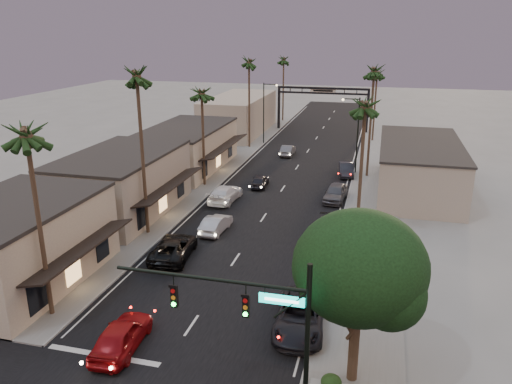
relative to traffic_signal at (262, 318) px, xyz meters
The scene contains 32 objects.
ground 36.80m from the traffic_signal, 98.98° to the left, with size 200.00×200.00×0.00m, color slate.
road 41.70m from the traffic_signal, 97.90° to the left, with size 14.00×120.00×0.02m, color black.
sidewalk_left 50.60m from the traffic_signal, 107.56° to the left, with size 5.00×92.00×0.12m, color slate.
sidewalk_right 48.41m from the traffic_signal, 85.46° to the left, with size 5.00×92.00×0.12m, color slate.
storefront_near 20.46m from the traffic_signal, 156.82° to the left, with size 8.00×12.00×5.50m, color tan.
storefront_mid 28.96m from the traffic_signal, 130.35° to the left, with size 8.00×14.00×5.50m, color gray.
storefront_far 42.43m from the traffic_signal, 116.19° to the left, with size 8.00×16.00×5.00m, color tan.
storefront_dist 63.83m from the traffic_signal, 107.03° to the left, with size 8.00×20.00×6.00m, color gray.
building_right 37.04m from the traffic_signal, 77.00° to the left, with size 8.00×18.00×5.00m, color gray.
traffic_signal is the anchor object (origin of this frame).
corner_tree 5.20m from the traffic_signal, 42.31° to the left, with size 6.20×6.20×8.80m.
arch 66.24m from the traffic_signal, 94.93° to the left, with size 15.20×0.40×7.27m.
streetlight_right 41.02m from the traffic_signal, 88.28° to the left, with size 2.13×0.30×9.00m.
streetlight_left 55.45m from the traffic_signal, 103.14° to the left, with size 2.13×0.30×9.00m.
palm_la 16.42m from the traffic_signal, 160.71° to the left, with size 3.20×3.20×13.20m.
palm_lb 24.44m from the traffic_signal, 128.44° to the left, with size 3.20×3.20×15.20m.
palm_lc 35.46m from the traffic_signal, 114.06° to the left, with size 3.20×3.20×12.20m.
palm_ld 53.47m from the traffic_signal, 105.65° to the left, with size 3.20×3.20×14.20m.
palm_ra 21.19m from the traffic_signal, 81.72° to the left, with size 3.20×3.20×13.20m.
palm_rb 40.77m from the traffic_signal, 85.84° to the left, with size 3.20×3.20×14.20m.
palm_rc 60.31m from the traffic_signal, 87.22° to the left, with size 3.20×3.20×12.20m.
palm_far 75.58m from the traffic_signal, 100.70° to the left, with size 3.20×3.20×13.20m.
oncoming_red 9.96m from the traffic_signal, 160.53° to the left, with size 1.98×4.92×1.68m, color maroon.
oncoming_pickup 18.11m from the traffic_signal, 125.88° to the left, with size 2.63×5.70×1.58m, color black.
oncoming_silver 22.08m from the traffic_signal, 114.09° to the left, with size 1.52×4.36×1.44m, color #999A9E.
oncoming_white 29.74m from the traffic_signal, 110.86° to the left, with size 2.26×5.56×1.61m, color white.
oncoming_dgrey 34.31m from the traffic_signal, 104.06° to the left, with size 1.57×3.90×1.33m, color black.
oncoming_grey_far 48.59m from the traffic_signal, 99.51° to the left, with size 1.50×4.31×1.42m, color #535458.
curbside_near 8.43m from the traffic_signal, 85.97° to the left, with size 2.76×5.99×1.66m, color black.
curbside_black 21.19m from the traffic_signal, 88.58° to the left, with size 2.00×4.91×1.43m, color black.
curbside_grey 30.71m from the traffic_signal, 89.62° to the left, with size 1.97×4.89×1.67m, color #46474B.
curbside_far 39.95m from the traffic_signal, 89.26° to the left, with size 1.58×4.53×1.49m, color black.
Camera 1 is at (9.90, -13.50, 16.51)m, focal length 35.00 mm.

